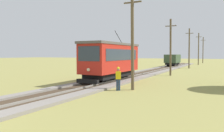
{
  "coord_description": "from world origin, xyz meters",
  "views": [
    {
      "loc": [
        10.11,
        -4.05,
        2.74
      ],
      "look_at": [
        0.79,
        13.77,
        1.64
      ],
      "focal_mm": 35.29,
      "sensor_mm": 36.0,
      "label": 1
    }
  ],
  "objects_px": {
    "utility_pole_near_tram": "(132,39)",
    "utility_pole_distant": "(199,49)",
    "utility_pole_mid": "(171,47)",
    "second_worker": "(96,69)",
    "freight_car": "(173,60)",
    "utility_pole_far": "(189,48)",
    "track_worker": "(118,77)",
    "red_tram": "(111,60)",
    "utility_pole_horizon": "(203,50)"
  },
  "relations": [
    {
      "from": "red_tram",
      "to": "freight_car",
      "type": "relative_size",
      "value": 1.64
    },
    {
      "from": "freight_car",
      "to": "utility_pole_horizon",
      "type": "xyz_separation_m",
      "value": [
        3.78,
        23.61,
        2.41
      ]
    },
    {
      "from": "utility_pole_distant",
      "to": "second_worker",
      "type": "relative_size",
      "value": 4.45
    },
    {
      "from": "utility_pole_distant",
      "to": "utility_pole_horizon",
      "type": "relative_size",
      "value": 1.03
    },
    {
      "from": "utility_pole_mid",
      "to": "second_worker",
      "type": "distance_m",
      "value": 10.04
    },
    {
      "from": "second_worker",
      "to": "utility_pole_horizon",
      "type": "bearing_deg",
      "value": -45.67
    },
    {
      "from": "freight_car",
      "to": "utility_pole_distant",
      "type": "bearing_deg",
      "value": 72.48
    },
    {
      "from": "utility_pole_mid",
      "to": "utility_pole_distant",
      "type": "height_order",
      "value": "utility_pole_distant"
    },
    {
      "from": "track_worker",
      "to": "utility_pole_far",
      "type": "bearing_deg",
      "value": 147.67
    },
    {
      "from": "utility_pole_far",
      "to": "utility_pole_horizon",
      "type": "bearing_deg",
      "value": 90.0
    },
    {
      "from": "utility_pole_distant",
      "to": "track_worker",
      "type": "height_order",
      "value": "utility_pole_distant"
    },
    {
      "from": "track_worker",
      "to": "second_worker",
      "type": "height_order",
      "value": "same"
    },
    {
      "from": "red_tram",
      "to": "utility_pole_horizon",
      "type": "relative_size",
      "value": 1.1
    },
    {
      "from": "utility_pole_near_tram",
      "to": "second_worker",
      "type": "height_order",
      "value": "utility_pole_near_tram"
    },
    {
      "from": "utility_pole_mid",
      "to": "utility_pole_far",
      "type": "height_order",
      "value": "utility_pole_far"
    },
    {
      "from": "freight_car",
      "to": "utility_pole_far",
      "type": "bearing_deg",
      "value": -41.64
    },
    {
      "from": "second_worker",
      "to": "utility_pole_mid",
      "type": "bearing_deg",
      "value": -83.09
    },
    {
      "from": "utility_pole_distant",
      "to": "second_worker",
      "type": "bearing_deg",
      "value": -100.4
    },
    {
      "from": "utility_pole_horizon",
      "to": "track_worker",
      "type": "relative_size",
      "value": 4.34
    },
    {
      "from": "red_tram",
      "to": "utility_pole_far",
      "type": "bearing_deg",
      "value": 81.16
    },
    {
      "from": "utility_pole_horizon",
      "to": "second_worker",
      "type": "distance_m",
      "value": 49.73
    },
    {
      "from": "utility_pole_near_tram",
      "to": "utility_pole_far",
      "type": "height_order",
      "value": "utility_pole_far"
    },
    {
      "from": "utility_pole_near_tram",
      "to": "track_worker",
      "type": "relative_size",
      "value": 4.2
    },
    {
      "from": "utility_pole_near_tram",
      "to": "utility_pole_far",
      "type": "bearing_deg",
      "value": 90.0
    },
    {
      "from": "red_tram",
      "to": "second_worker",
      "type": "relative_size",
      "value": 4.79
    },
    {
      "from": "utility_pole_distant",
      "to": "utility_pole_mid",
      "type": "bearing_deg",
      "value": -90.0
    },
    {
      "from": "utility_pole_far",
      "to": "track_worker",
      "type": "relative_size",
      "value": 4.21
    },
    {
      "from": "freight_car",
      "to": "second_worker",
      "type": "height_order",
      "value": "freight_car"
    },
    {
      "from": "freight_car",
      "to": "utility_pole_far",
      "type": "relative_size",
      "value": 0.69
    },
    {
      "from": "red_tram",
      "to": "second_worker",
      "type": "xyz_separation_m",
      "value": [
        -3.11,
        2.09,
        -1.21
      ]
    },
    {
      "from": "track_worker",
      "to": "utility_pole_distant",
      "type": "bearing_deg",
      "value": 148.26
    },
    {
      "from": "freight_car",
      "to": "utility_pole_distant",
      "type": "relative_size",
      "value": 0.65
    },
    {
      "from": "red_tram",
      "to": "second_worker",
      "type": "height_order",
      "value": "red_tram"
    },
    {
      "from": "red_tram",
      "to": "utility_pole_horizon",
      "type": "distance_m",
      "value": 51.42
    },
    {
      "from": "utility_pole_near_tram",
      "to": "utility_pole_distant",
      "type": "distance_m",
      "value": 43.38
    },
    {
      "from": "red_tram",
      "to": "utility_pole_mid",
      "type": "xyz_separation_m",
      "value": [
        3.78,
        8.88,
        1.46
      ]
    },
    {
      "from": "utility_pole_far",
      "to": "freight_car",
      "type": "bearing_deg",
      "value": 138.36
    },
    {
      "from": "freight_car",
      "to": "utility_pole_mid",
      "type": "height_order",
      "value": "utility_pole_mid"
    },
    {
      "from": "freight_car",
      "to": "track_worker",
      "type": "bearing_deg",
      "value": -84.78
    },
    {
      "from": "utility_pole_near_tram",
      "to": "utility_pole_distant",
      "type": "height_order",
      "value": "utility_pole_distant"
    },
    {
      "from": "freight_car",
      "to": "utility_pole_horizon",
      "type": "height_order",
      "value": "utility_pole_horizon"
    },
    {
      "from": "red_tram",
      "to": "utility_pole_near_tram",
      "type": "relative_size",
      "value": 1.14
    },
    {
      "from": "utility_pole_mid",
      "to": "utility_pole_distant",
      "type": "relative_size",
      "value": 0.89
    },
    {
      "from": "utility_pole_distant",
      "to": "track_worker",
      "type": "xyz_separation_m",
      "value": [
        -0.85,
        -44.05,
        -3.09
      ]
    },
    {
      "from": "red_tram",
      "to": "track_worker",
      "type": "bearing_deg",
      "value": -56.54
    },
    {
      "from": "utility_pole_far",
      "to": "track_worker",
      "type": "xyz_separation_m",
      "value": [
        -0.85,
        -28.72,
        -2.87
      ]
    },
    {
      "from": "utility_pole_far",
      "to": "utility_pole_distant",
      "type": "height_order",
      "value": "utility_pole_distant"
    },
    {
      "from": "red_tram",
      "to": "track_worker",
      "type": "xyz_separation_m",
      "value": [
        2.93,
        -4.43,
        -1.21
      ]
    },
    {
      "from": "utility_pole_horizon",
      "to": "track_worker",
      "type": "height_order",
      "value": "utility_pole_horizon"
    },
    {
      "from": "utility_pole_mid",
      "to": "utility_pole_horizon",
      "type": "relative_size",
      "value": 0.92
    }
  ]
}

